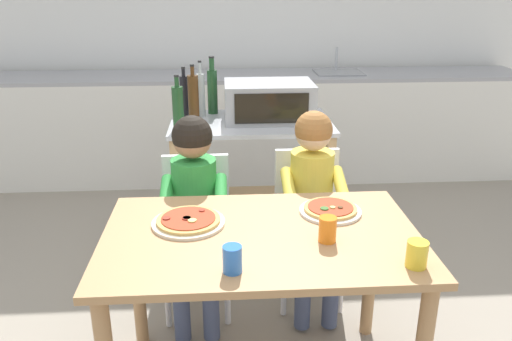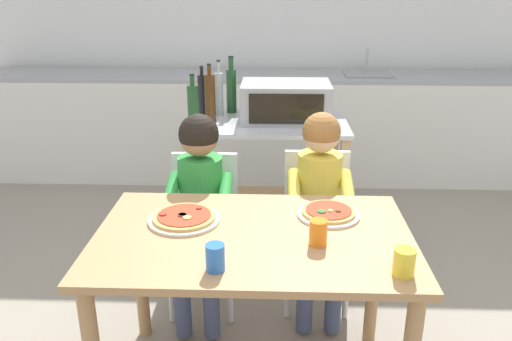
# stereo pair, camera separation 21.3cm
# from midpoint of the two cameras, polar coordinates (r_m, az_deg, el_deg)

# --- Properties ---
(ground_plane) EXTENTS (11.72, 11.72, 0.00)m
(ground_plane) POSITION_cam_midpoint_polar(r_m,az_deg,el_deg) (3.39, 2.36, -9.02)
(ground_plane) COLOR gray
(back_wall_tiled) EXTENTS (5.47, 0.14, 2.70)m
(back_wall_tiled) POSITION_cam_midpoint_polar(r_m,az_deg,el_deg) (4.78, 2.55, 16.68)
(back_wall_tiled) COLOR white
(back_wall_tiled) RESTS_ON ground
(kitchen_counter) EXTENTS (4.92, 0.60, 1.11)m
(kitchen_counter) POSITION_cam_midpoint_polar(r_m,az_deg,el_deg) (4.52, 2.42, 4.94)
(kitchen_counter) COLOR silver
(kitchen_counter) RESTS_ON ground
(kitchen_island_cart) EXTENTS (0.98, 0.61, 0.85)m
(kitchen_island_cart) POSITION_cam_midpoint_polar(r_m,az_deg,el_deg) (3.23, 3.08, 0.61)
(kitchen_island_cart) COLOR #B7BABF
(kitchen_island_cart) RESTS_ON ground
(toaster_oven) EXTENTS (0.53, 0.38, 0.23)m
(toaster_oven) POSITION_cam_midpoint_polar(r_m,az_deg,el_deg) (3.15, 5.25, 7.59)
(toaster_oven) COLOR #999BA0
(toaster_oven) RESTS_ON kitchen_island_cart
(bottle_slim_sauce) EXTENTS (0.06, 0.06, 0.35)m
(bottle_slim_sauce) POSITION_cam_midpoint_polar(r_m,az_deg,el_deg) (3.10, -3.15, 8.06)
(bottle_slim_sauce) COLOR #4C2D14
(bottle_slim_sauce) RESTS_ON kitchen_island_cart
(bottle_brown_beer) EXTENTS (0.06, 0.06, 0.31)m
(bottle_brown_beer) POSITION_cam_midpoint_polar(r_m,az_deg,el_deg) (2.98, -4.95, 7.16)
(bottle_brown_beer) COLOR #1E4723
(bottle_brown_beer) RESTS_ON kitchen_island_cart
(bottle_squat_spirits) EXTENTS (0.05, 0.05, 0.35)m
(bottle_squat_spirits) POSITION_cam_midpoint_polar(r_m,az_deg,el_deg) (3.25, -2.24, 8.55)
(bottle_squat_spirits) COLOR #ADB7B2
(bottle_squat_spirits) RESTS_ON kitchen_island_cart
(bottle_clear_vinegar) EXTENTS (0.05, 0.05, 0.32)m
(bottle_clear_vinegar) POSITION_cam_midpoint_polar(r_m,az_deg,el_deg) (3.20, -4.07, 8.25)
(bottle_clear_vinegar) COLOR black
(bottle_clear_vinegar) RESTS_ON kitchen_island_cart
(bottle_tall_green_wine) EXTENTS (0.06, 0.06, 0.36)m
(bottle_tall_green_wine) POSITION_cam_midpoint_polar(r_m,az_deg,el_deg) (3.32, -0.90, 8.99)
(bottle_tall_green_wine) COLOR #1E4723
(bottle_tall_green_wine) RESTS_ON kitchen_island_cart
(dining_table) EXTENTS (1.23, 0.78, 0.74)m
(dining_table) POSITION_cam_midpoint_polar(r_m,az_deg,el_deg) (2.06, 2.69, -9.88)
(dining_table) COLOR #AD7F51
(dining_table) RESTS_ON ground
(dining_chair_left) EXTENTS (0.36, 0.36, 0.81)m
(dining_chair_left) POSITION_cam_midpoint_polar(r_m,az_deg,el_deg) (2.71, -3.56, -5.60)
(dining_chair_left) COLOR silver
(dining_chair_left) RESTS_ON ground
(dining_chair_right) EXTENTS (0.36, 0.36, 0.81)m
(dining_chair_right) POSITION_cam_midpoint_polar(r_m,az_deg,el_deg) (2.77, 8.92, -5.22)
(dining_chair_right) COLOR silver
(dining_chair_right) RESTS_ON ground
(child_in_green_shirt) EXTENTS (0.32, 0.42, 1.05)m
(child_in_green_shirt) POSITION_cam_midpoint_polar(r_m,az_deg,el_deg) (2.52, -3.91, -2.69)
(child_in_green_shirt) COLOR #424C6B
(child_in_green_shirt) RESTS_ON ground
(child_in_yellow_shirt) EXTENTS (0.32, 0.42, 1.05)m
(child_in_yellow_shirt) POSITION_cam_midpoint_polar(r_m,az_deg,el_deg) (2.58, 9.45, -2.50)
(child_in_yellow_shirt) COLOR #424C6B
(child_in_yellow_shirt) RESTS_ON ground
(pizza_plate_cream) EXTENTS (0.30, 0.30, 0.03)m
(pizza_plate_cream) POSITION_cam_midpoint_polar(r_m,az_deg,el_deg) (2.11, -5.11, -5.33)
(pizza_plate_cream) COLOR beige
(pizza_plate_cream) RESTS_ON dining_table
(pizza_plate_white) EXTENTS (0.26, 0.26, 0.03)m
(pizza_plate_white) POSITION_cam_midpoint_polar(r_m,az_deg,el_deg) (2.18, 10.83, -4.71)
(pizza_plate_white) COLOR white
(pizza_plate_white) RESTS_ON dining_table
(drinking_cup_yellow) EXTENTS (0.07, 0.07, 0.09)m
(drinking_cup_yellow) POSITION_cam_midpoint_polar(r_m,az_deg,el_deg) (1.82, 19.41, -9.66)
(drinking_cup_yellow) COLOR yellow
(drinking_cup_yellow) RESTS_ON dining_table
(drinking_cup_blue) EXTENTS (0.07, 0.07, 0.10)m
(drinking_cup_blue) POSITION_cam_midpoint_polar(r_m,az_deg,el_deg) (1.75, -1.04, -9.71)
(drinking_cup_blue) COLOR blue
(drinking_cup_blue) RESTS_ON dining_table
(drinking_cup_orange) EXTENTS (0.07, 0.07, 0.10)m
(drinking_cup_orange) POSITION_cam_midpoint_polar(r_m,az_deg,el_deg) (1.93, 10.08, -6.86)
(drinking_cup_orange) COLOR orange
(drinking_cup_orange) RESTS_ON dining_table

